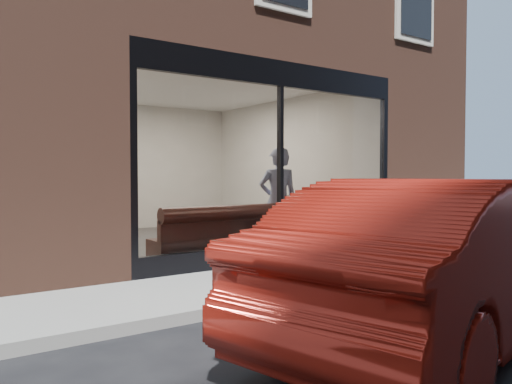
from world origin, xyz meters
TOP-DOWN VIEW (x-y plane):
  - ground at (0.00, 0.00)m, footprint 120.00×120.00m
  - sidewalk_near at (0.00, 1.00)m, footprint 40.00×2.00m
  - kerb_near at (0.00, -0.05)m, footprint 40.00×0.10m
  - host_building_pier_right at (3.75, 8.00)m, footprint 2.50×12.00m
  - host_building_backfill at (0.00, 11.00)m, footprint 5.00×6.00m
  - cafe_floor at (0.00, 5.00)m, footprint 6.00×6.00m
  - cafe_ceiling at (0.00, 5.00)m, footprint 6.00×6.00m
  - cafe_wall_back at (0.00, 7.99)m, footprint 5.00×0.00m
  - cafe_wall_left at (-2.49, 5.00)m, footprint 0.00×6.00m
  - cafe_wall_right at (2.49, 5.00)m, footprint 0.00×6.00m
  - storefront_kick at (0.00, 2.05)m, footprint 5.00×0.10m
  - storefront_header at (0.00, 2.05)m, footprint 5.00×0.10m
  - storefront_mullion at (0.00, 2.05)m, footprint 0.06×0.10m
  - storefront_glass at (0.00, 2.02)m, footprint 4.80×0.00m
  - banquette at (0.00, 2.45)m, footprint 4.00×0.55m
  - person at (0.42, 2.65)m, footprint 0.80×0.68m
  - cafe_table_left at (-1.19, 3.09)m, footprint 0.70×0.70m
  - cafe_table_right at (1.35, 3.00)m, footprint 0.87×0.87m
  - cafe_chair_right at (1.79, 4.26)m, footprint 0.45×0.45m
  - wall_poster at (-2.45, 4.97)m, footprint 0.02×0.55m
  - parked_car at (-1.18, -1.72)m, footprint 4.38×2.38m

SIDE VIEW (x-z plane):
  - ground at x=0.00m, z-range 0.00..0.00m
  - sidewalk_near at x=0.00m, z-range 0.00..0.01m
  - cafe_floor at x=0.00m, z-range 0.02..0.02m
  - kerb_near at x=0.00m, z-range 0.00..0.12m
  - storefront_kick at x=0.00m, z-range 0.00..0.30m
  - banquette at x=0.00m, z-range 0.00..0.45m
  - cafe_chair_right at x=1.79m, z-range 0.22..0.26m
  - parked_car at x=-1.18m, z-range 0.00..1.37m
  - cafe_table_left at x=-1.19m, z-range 0.72..0.76m
  - cafe_table_right at x=1.35m, z-range 0.72..0.76m
  - person at x=0.42m, z-range 0.00..1.87m
  - wall_poster at x=-2.45m, z-range 1.15..1.88m
  - storefront_mullion at x=0.00m, z-range 0.30..2.80m
  - storefront_glass at x=0.00m, z-range -0.85..3.95m
  - cafe_wall_back at x=0.00m, z-range -0.90..4.10m
  - cafe_wall_left at x=-2.49m, z-range -1.40..4.60m
  - cafe_wall_right at x=2.49m, z-range -1.40..4.60m
  - host_building_pier_right at x=3.75m, z-range 0.00..3.20m
  - host_building_backfill at x=0.00m, z-range 0.00..3.20m
  - storefront_header at x=0.00m, z-range 2.80..3.20m
  - cafe_ceiling at x=0.00m, z-range 3.19..3.19m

